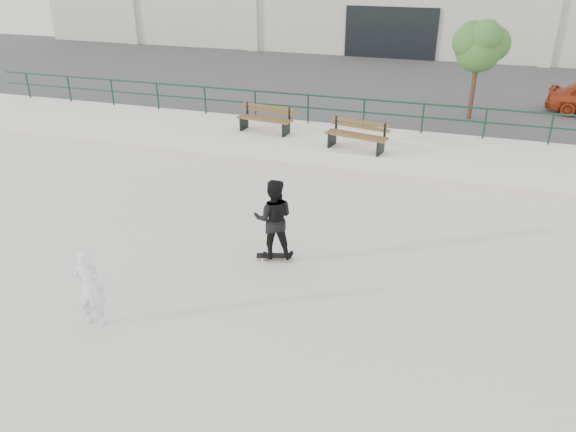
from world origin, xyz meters
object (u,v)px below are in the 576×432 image
(bench_left, at_px, (265,119))
(tree, at_px, (480,44))
(standing_skater, at_px, (274,219))
(seated_skater, at_px, (90,288))
(bench_right, at_px, (357,136))
(skateboard, at_px, (274,256))

(bench_left, height_order, tree, tree)
(standing_skater, relative_size, seated_skater, 1.18)
(bench_left, xyz_separation_m, tree, (6.63, 3.71, 2.21))
(bench_right, relative_size, tree, 0.58)
(bench_right, height_order, standing_skater, standing_skater)
(bench_right, relative_size, skateboard, 2.53)
(seated_skater, bearing_deg, tree, -121.26)
(bench_left, bearing_deg, bench_right, -7.44)
(bench_left, distance_m, tree, 7.91)
(bench_left, xyz_separation_m, standing_skater, (2.73, -7.22, 0.06))
(bench_right, height_order, tree, tree)
(tree, xyz_separation_m, standing_skater, (-3.89, -10.93, -2.15))
(tree, height_order, seated_skater, tree)
(tree, bearing_deg, skateboard, -109.60)
(bench_left, relative_size, skateboard, 2.46)
(standing_skater, xyz_separation_m, seated_skater, (-2.41, -3.19, -0.23))
(skateboard, bearing_deg, tree, 53.06)
(tree, distance_m, seated_skater, 15.65)
(bench_right, distance_m, seated_skater, 10.00)
(skateboard, bearing_deg, standing_skater, 86.70)
(bench_left, xyz_separation_m, bench_right, (3.32, -0.87, 0.01))
(skateboard, xyz_separation_m, seated_skater, (-2.41, -3.19, 0.70))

